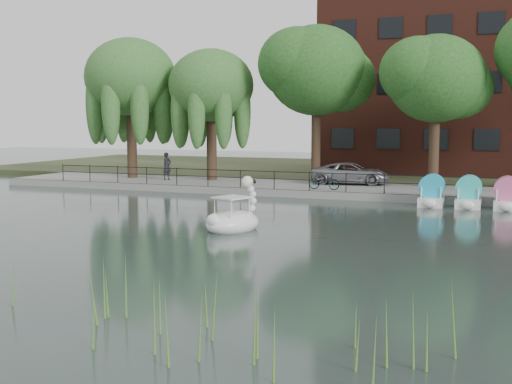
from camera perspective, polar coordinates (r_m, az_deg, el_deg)
The scene contains 15 objects.
ground_plane at distance 22.26m, azimuth -4.92°, elevation -4.35°, with size 120.00×120.00×0.00m, color #324241.
promenade at distance 37.13m, azimuth 5.95°, elevation 0.28°, with size 40.00×6.00×0.40m, color gray.
kerb at distance 34.31m, azimuth 4.66°, elevation -0.21°, with size 40.00×0.25×0.40m, color gray.
land_strip at distance 50.72m, azimuth 10.09°, elevation 1.83°, with size 60.00×22.00×0.36m, color #47512D.
railing at distance 34.40m, azimuth 4.77°, elevation 1.39°, with size 32.00×0.05×1.00m.
apartment_building at distance 49.96m, azimuth 18.38°, elevation 12.09°, with size 20.00×10.07×18.00m.
willow_left at distance 42.72m, azimuth -11.10°, elevation 9.95°, with size 5.88×5.88×9.01m.
willow_mid at distance 40.50m, azimuth -4.00°, elevation 9.37°, with size 5.32×5.32×8.15m.
broadleaf_center at distance 39.22m, azimuth 5.41°, elevation 10.65°, with size 6.00×6.00×9.25m.
broadleaf_right at distance 37.39m, azimuth 15.72°, elevation 9.61°, with size 5.40×5.40×8.32m.
minivan at distance 38.02m, azimuth 8.47°, elevation 1.79°, with size 5.24×2.41×1.46m, color gray.
bicycle at distance 34.87m, azimuth 6.08°, elevation 1.03°, with size 1.72×0.60×1.00m, color gray.
pedestrian at distance 40.68m, azimuth -7.93°, elevation 2.47°, with size 0.71×0.48×1.98m, color black.
swan_boat at distance 24.25m, azimuth -1.99°, elevation -2.38°, with size 2.28×2.77×2.02m.
reed_bank at distance 13.17m, azimuth -15.42°, elevation -9.46°, with size 24.00×2.40×1.20m.
Camera 1 is at (9.61, -19.65, 4.15)m, focal length 45.00 mm.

